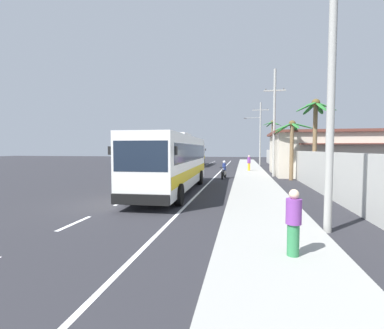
# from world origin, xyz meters

# --- Properties ---
(ground_plane) EXTENTS (160.00, 160.00, 0.00)m
(ground_plane) POSITION_xyz_m (0.00, 0.00, 0.00)
(ground_plane) COLOR #28282D
(sidewalk_kerb) EXTENTS (3.20, 90.00, 0.14)m
(sidewalk_kerb) POSITION_xyz_m (6.80, 10.00, 0.07)
(sidewalk_kerb) COLOR #999993
(sidewalk_kerb) RESTS_ON ground
(lane_markings) EXTENTS (3.45, 71.00, 0.01)m
(lane_markings) POSITION_xyz_m (2.12, 14.31, 0.00)
(lane_markings) COLOR white
(lane_markings) RESTS_ON ground
(boundary_wall) EXTENTS (0.24, 60.00, 2.49)m
(boundary_wall) POSITION_xyz_m (10.60, 14.00, 1.24)
(boundary_wall) COLOR #B2B2AD
(boundary_wall) RESTS_ON ground
(coach_bus_foreground) EXTENTS (3.16, 12.33, 3.71)m
(coach_bus_foreground) POSITION_xyz_m (1.63, 4.49, 1.93)
(coach_bus_foreground) COLOR white
(coach_bus_foreground) RESTS_ON ground
(coach_bus_far_lane) EXTENTS (3.02, 11.10, 3.62)m
(coach_bus_far_lane) POSITION_xyz_m (-2.00, 30.54, 1.88)
(coach_bus_far_lane) COLOR white
(coach_bus_far_lane) RESTS_ON ground
(motorcycle_beside_bus) EXTENTS (0.56, 1.96, 1.61)m
(motorcycle_beside_bus) POSITION_xyz_m (4.25, 12.57, 0.65)
(motorcycle_beside_bus) COLOR black
(motorcycle_beside_bus) RESTS_ON ground
(pedestrian_near_kerb) EXTENTS (0.36, 0.36, 1.58)m
(pedestrian_near_kerb) POSITION_xyz_m (7.10, -5.59, 0.96)
(pedestrian_near_kerb) COLOR #2D7A47
(pedestrian_near_kerb) RESTS_ON sidewalk_kerb
(pedestrian_midwalk) EXTENTS (0.36, 0.36, 1.77)m
(pedestrian_midwalk) POSITION_xyz_m (6.60, 20.37, 1.07)
(pedestrian_midwalk) COLOR gold
(pedestrian_midwalk) RESTS_ON sidewalk_kerb
(utility_pole_nearest) EXTENTS (1.99, 0.24, 8.55)m
(utility_pole_nearest) POSITION_xyz_m (8.60, -2.96, 4.47)
(utility_pole_nearest) COLOR #9E9E99
(utility_pole_nearest) RESTS_ON ground
(utility_pole_mid) EXTENTS (2.05, 0.24, 10.20)m
(utility_pole_mid) POSITION_xyz_m (8.81, 15.29, 5.26)
(utility_pole_mid) COLOR #9E9E99
(utility_pole_mid) RESTS_ON ground
(utility_pole_far) EXTENTS (3.89, 0.24, 10.02)m
(utility_pole_far) POSITION_xyz_m (8.52, 33.55, 5.38)
(utility_pole_far) COLOR #9E9E99
(utility_pole_far) RESTS_ON ground
(palm_nearest) EXTENTS (2.64, 2.44, 6.07)m
(palm_nearest) POSITION_xyz_m (10.76, 8.00, 4.34)
(palm_nearest) COLOR brown
(palm_nearest) RESTS_ON ground
(palm_second) EXTENTS (3.30, 3.23, 5.06)m
(palm_second) POSITION_xyz_m (9.95, 12.26, 3.55)
(palm_second) COLOR brown
(palm_second) RESTS_ON ground
(palm_third) EXTENTS (3.29, 3.07, 7.68)m
(palm_third) POSITION_xyz_m (10.95, 38.69, 5.73)
(palm_third) COLOR brown
(palm_third) RESTS_ON ground
(roadside_building) EXTENTS (11.81, 9.85, 4.36)m
(roadside_building) POSITION_xyz_m (14.63, 17.74, 2.20)
(roadside_building) COLOR beige
(roadside_building) RESTS_ON ground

